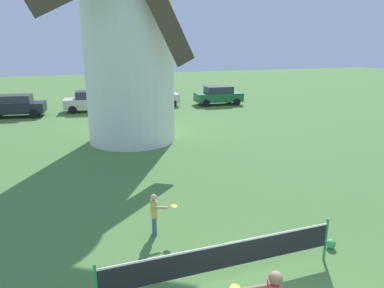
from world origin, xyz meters
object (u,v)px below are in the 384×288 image
player_far (155,212)px  stray_ball (331,244)px  tennis_net (224,256)px  windmill (128,22)px  parked_car_silver (155,97)px  parked_car_black (16,106)px  parked_car_cream (92,101)px  parked_car_green (218,95)px

player_far → stray_ball: 4.63m
tennis_net → player_far: 2.73m
windmill → parked_car_silver: windmill is taller
windmill → player_far: 11.57m
parked_car_silver → parked_car_black: bearing=-174.3°
stray_ball → parked_car_silver: 22.75m
player_far → parked_car_black: (-5.18, 19.45, 0.14)m
stray_ball → parked_car_cream: parked_car_cream is taller
tennis_net → player_far: size_ratio=4.57×
stray_ball → parked_car_black: size_ratio=0.06×
player_far → parked_car_black: parked_car_black is taller
player_far → parked_car_cream: 19.88m
parked_car_silver → parked_car_green: (5.28, -1.07, 0.00)m
parked_car_silver → parked_car_green: 5.39m
tennis_net → player_far: player_far is taller
tennis_net → parked_car_black: bearing=105.3°
windmill → player_far: windmill is taller
windmill → tennis_net: 13.84m
parked_car_cream → parked_car_green: 10.41m
stray_ball → parked_car_silver: (1.21, 22.71, 0.69)m
parked_car_cream → parked_car_black: bearing=-175.3°
stray_ball → parked_car_green: size_ratio=0.06×
tennis_net → parked_car_cream: (-0.73, 22.47, 0.12)m
stray_ball → parked_car_green: (6.49, 21.64, 0.69)m
player_far → parked_car_cream: (0.12, 19.88, 0.14)m
player_far → tennis_net: bearing=-71.9°
windmill → parked_car_black: windmill is taller
windmill → parked_car_green: size_ratio=3.19×
tennis_net → parked_car_black: size_ratio=1.31×
stray_ball → parked_car_cream: bearing=100.0°
tennis_net → parked_car_silver: size_ratio=1.35×
parked_car_black → tennis_net: bearing=-74.7°
tennis_net → parked_car_cream: size_ratio=1.25×
parked_car_black → parked_car_cream: size_ratio=0.95×
player_far → parked_car_green: 22.09m
windmill → parked_car_cream: (-1.24, 9.74, -5.25)m
tennis_net → stray_ball: tennis_net is taller
windmill → tennis_net: windmill is taller
player_far → parked_car_silver: 21.15m
parked_car_cream → tennis_net: bearing=-88.1°
parked_car_cream → parked_car_silver: size_ratio=1.08×
parked_car_silver → parked_car_cream: bearing=-173.2°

